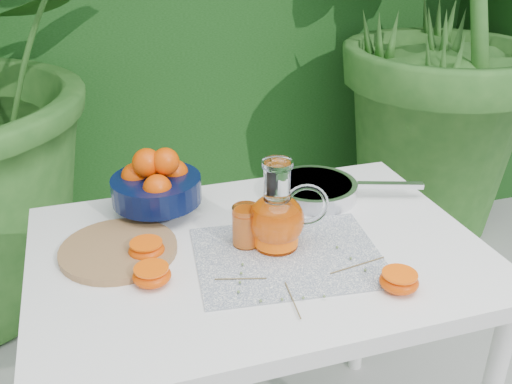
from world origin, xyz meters
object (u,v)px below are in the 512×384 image
object	(u,v)px
juice_pitcher	(278,217)
saute_pan	(315,189)
white_table	(259,277)
fruit_bowl	(156,183)
cutting_board	(119,250)

from	to	relation	value
juice_pitcher	saute_pan	bearing A→B (deg)	49.09
white_table	fruit_bowl	distance (m)	0.34
white_table	saute_pan	world-z (taller)	saute_pan
white_table	fruit_bowl	bearing A→B (deg)	128.89
white_table	cutting_board	xyz separation A→B (m)	(-0.30, 0.07, 0.09)
fruit_bowl	juice_pitcher	bearing A→B (deg)	-46.58
fruit_bowl	juice_pitcher	xyz separation A→B (m)	(0.23, -0.24, -0.00)
white_table	juice_pitcher	world-z (taller)	juice_pitcher
cutting_board	juice_pitcher	bearing A→B (deg)	-13.04
cutting_board	saute_pan	xyz separation A→B (m)	(0.52, 0.12, 0.01)
fruit_bowl	juice_pitcher	size ratio (longest dim) A/B	1.15
cutting_board	white_table	bearing A→B (deg)	-13.21
cutting_board	fruit_bowl	bearing A→B (deg)	55.35
cutting_board	saute_pan	bearing A→B (deg)	13.42
white_table	saute_pan	size ratio (longest dim) A/B	2.39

